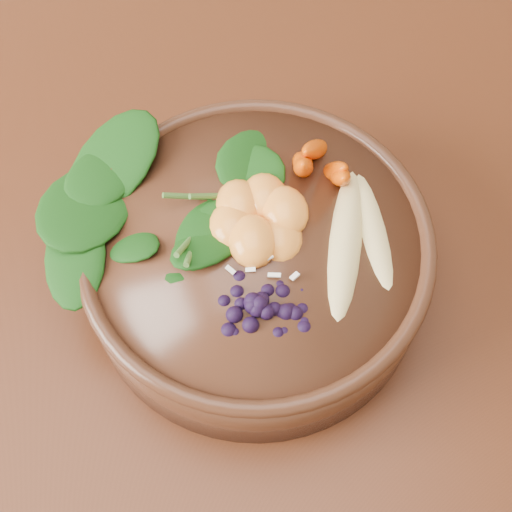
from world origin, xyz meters
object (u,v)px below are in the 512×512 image
stoneware_bowl (256,262)px  banana_halves (362,227)px  kale_heap (202,162)px  carrot_cluster (321,132)px  blueberry_pile (259,296)px  mandarin_cluster (259,210)px

stoneware_bowl → banana_halves: (0.07, -0.01, 0.05)m
kale_heap → carrot_cluster: (0.09, 0.00, 0.02)m
carrot_cluster → blueberry_pile: (-0.06, -0.12, -0.02)m
mandarin_cluster → blueberry_pile: blueberry_pile is taller
carrot_cluster → mandarin_cluster: size_ratio=0.87×
stoneware_bowl → blueberry_pile: bearing=-96.2°
banana_halves → kale_heap: bearing=156.5°
stoneware_bowl → banana_halves: size_ratio=1.82×
banana_halves → mandarin_cluster: bearing=170.3°
banana_halves → mandarin_cluster: mandarin_cluster is taller
kale_heap → blueberry_pile: (0.03, -0.11, -0.00)m
carrot_cluster → blueberry_pile: bearing=-109.5°
carrot_cluster → banana_halves: bearing=-66.9°
kale_heap → stoneware_bowl: bearing=-62.2°
carrot_cluster → banana_halves: size_ratio=0.50×
mandarin_cluster → blueberry_pile: 0.07m
blueberry_pile → stoneware_bowl: bearing=83.8°
carrot_cluster → blueberry_pile: 0.13m
banana_halves → blueberry_pile: bearing=-141.5°
stoneware_bowl → carrot_cluster: size_ratio=3.62×
kale_heap → carrot_cluster: bearing=1.4°
stoneware_bowl → kale_heap: kale_heap is taller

